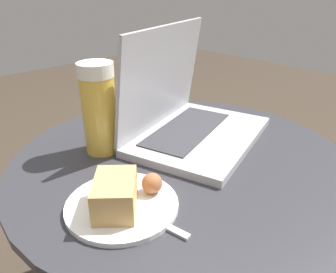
{
  "coord_description": "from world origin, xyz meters",
  "views": [
    {
      "loc": [
        -0.45,
        -0.43,
        0.87
      ],
      "look_at": [
        -0.05,
        -0.01,
        0.59
      ],
      "focal_mm": 35.0,
      "sensor_mm": 36.0,
      "label": 1
    }
  ],
  "objects": [
    {
      "name": "snack_plate",
      "position": [
        -0.2,
        -0.05,
        0.54
      ],
      "size": [
        0.19,
        0.19,
        0.06
      ],
      "color": "white",
      "rests_on": "table"
    },
    {
      "name": "fork",
      "position": [
        -0.19,
        -0.08,
        0.52
      ],
      "size": [
        0.05,
        0.18,
        0.0
      ],
      "color": "#B2B2B7",
      "rests_on": "table"
    },
    {
      "name": "laptop",
      "position": [
        0.08,
        0.06,
        0.57
      ],
      "size": [
        0.4,
        0.33,
        0.26
      ],
      "color": "#B2B2B7",
      "rests_on": "table"
    },
    {
      "name": "beer_glass",
      "position": [
        -0.11,
        0.14,
        0.62
      ],
      "size": [
        0.07,
        0.07,
        0.2
      ],
      "color": "gold",
      "rests_on": "table"
    },
    {
      "name": "table",
      "position": [
        0.0,
        0.0,
        0.4
      ],
      "size": [
        0.73,
        0.73,
        0.52
      ],
      "color": "#9E9EA3",
      "rests_on": "ground_plane"
    }
  ]
}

